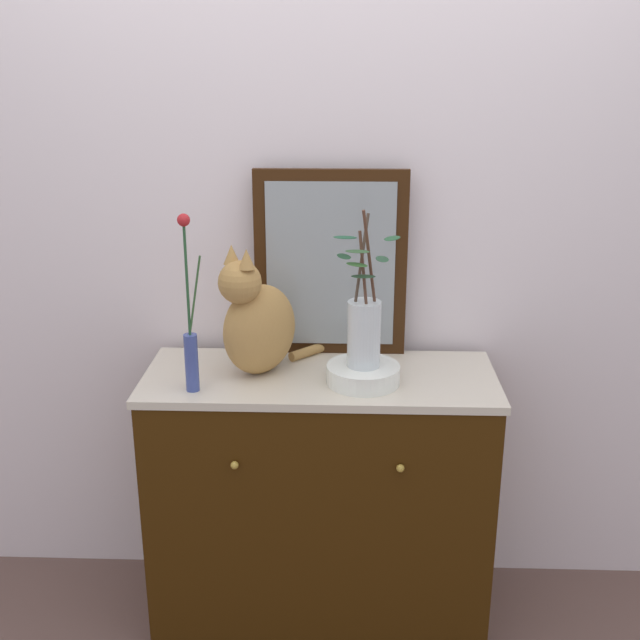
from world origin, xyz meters
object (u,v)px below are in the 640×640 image
vase_slim_green (190,339)px  vase_glass_clear (364,328)px  sideboard (320,498)px  bowl_porcelain (363,374)px  cat_sitting (257,321)px  mirror_leaning (331,264)px

vase_slim_green → vase_glass_clear: 0.51m
vase_glass_clear → sideboard: bearing=156.4°
vase_slim_green → bowl_porcelain: size_ratio=2.38×
sideboard → vase_slim_green: bearing=-160.7°
cat_sitting → vase_slim_green: vase_slim_green is taller
cat_sitting → bowl_porcelain: 0.36m
sideboard → cat_sitting: cat_sitting is taller
vase_slim_green → sideboard: bearing=19.3°
mirror_leaning → vase_slim_green: mirror_leaning is taller
bowl_porcelain → vase_glass_clear: vase_glass_clear is taller
cat_sitting → bowl_porcelain: bearing=-11.5°
mirror_leaning → vase_glass_clear: mirror_leaning is taller
cat_sitting → sideboard: bearing=-3.0°
sideboard → cat_sitting: size_ratio=2.65×
mirror_leaning → vase_slim_green: bearing=-140.5°
sideboard → cat_sitting: (-0.19, 0.01, 0.61)m
sideboard → mirror_leaning: 0.77m
cat_sitting → vase_slim_green: 0.23m
mirror_leaning → cat_sitting: size_ratio=1.47×
mirror_leaning → bowl_porcelain: mirror_leaning is taller
mirror_leaning → cat_sitting: bearing=-139.4°
sideboard → mirror_leaning: mirror_leaning is taller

